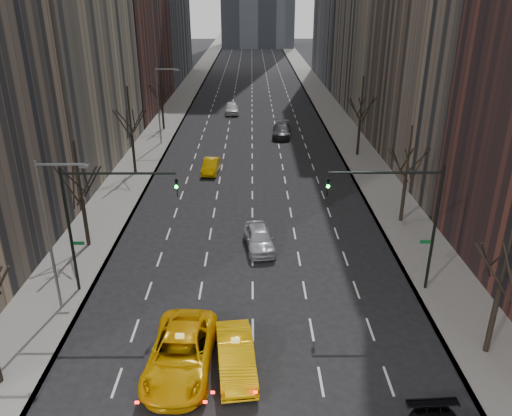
{
  "coord_description": "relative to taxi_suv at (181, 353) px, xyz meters",
  "views": [
    {
      "loc": [
        -0.01,
        -14.57,
        17.07
      ],
      "look_at": [
        0.25,
        16.87,
        3.5
      ],
      "focal_mm": 35.0,
      "sensor_mm": 36.0,
      "label": 1
    }
  ],
  "objects": [
    {
      "name": "streetlight_far",
      "position": [
        -7.32,
        40.03,
        4.7
      ],
      "size": [
        2.83,
        0.22,
        9.0
      ],
      "color": "slate",
      "rests_on": "ground"
    },
    {
      "name": "far_car_white",
      "position": [
        0.41,
        56.79,
        -0.07
      ],
      "size": [
        2.21,
        5.08,
        1.7
      ],
      "primitive_type": "imported",
      "rotation": [
        0.0,
        0.0,
        0.04
      ],
      "color": "silver",
      "rests_on": "ground"
    },
    {
      "name": "tree_lw_c",
      "position": [
        -8.48,
        29.03,
        3.11
      ],
      "size": [
        3.36,
        3.5,
        8.74
      ],
      "color": "black",
      "rests_on": "ground"
    },
    {
      "name": "tree_rw_a",
      "position": [
        15.52,
        1.03,
        2.95
      ],
      "size": [
        3.36,
        3.5,
        8.28
      ],
      "color": "black",
      "rests_on": "ground"
    },
    {
      "name": "sidewalk_right",
      "position": [
        15.77,
        65.03,
        -0.85
      ],
      "size": [
        4.5,
        320.0,
        0.15
      ],
      "primitive_type": "cube",
      "color": "slate",
      "rests_on": "ground"
    },
    {
      "name": "traffic_mast_right",
      "position": [
        12.62,
        7.03,
        4.56
      ],
      "size": [
        6.69,
        0.39,
        8.0
      ],
      "color": "black",
      "rests_on": "ground"
    },
    {
      "name": "tree_lw_d",
      "position": [
        -8.48,
        47.03,
        2.64
      ],
      "size": [
        3.36,
        3.5,
        7.36
      ],
      "color": "black",
      "rests_on": "ground"
    },
    {
      "name": "taxi_sedan",
      "position": [
        2.68,
        -0.08,
        -0.1
      ],
      "size": [
        2.29,
        5.13,
        1.64
      ],
      "primitive_type": "imported",
      "rotation": [
        0.0,
        0.0,
        0.11
      ],
      "color": "#FFB405",
      "rests_on": "ground"
    },
    {
      "name": "tree_lw_b",
      "position": [
        -8.48,
        13.03,
        2.8
      ],
      "size": [
        3.36,
        3.5,
        7.82
      ],
      "color": "black",
      "rests_on": "ground"
    },
    {
      "name": "far_suv_grey",
      "position": [
        7.31,
        43.33,
        -0.1
      ],
      "size": [
        2.75,
        5.83,
        1.65
      ],
      "primitive_type": "imported",
      "rotation": [
        0.0,
        0.0,
        -0.08
      ],
      "color": "#2D2D32",
      "rests_on": "ground"
    },
    {
      "name": "tree_rw_b",
      "position": [
        15.52,
        17.03,
        2.8
      ],
      "size": [
        3.36,
        3.5,
        7.82
      ],
      "color": "black",
      "rests_on": "ground"
    },
    {
      "name": "streetlight_near",
      "position": [
        -7.32,
        5.03,
        4.7
      ],
      "size": [
        2.83,
        0.22,
        9.0
      ],
      "color": "slate",
      "rests_on": "ground"
    },
    {
      "name": "tree_rw_c",
      "position": [
        15.52,
        35.03,
        3.11
      ],
      "size": [
        3.36,
        3.5,
        8.74
      ],
      "color": "black",
      "rests_on": "ground"
    },
    {
      "name": "taxi_suv",
      "position": [
        0.0,
        0.0,
        0.0
      ],
      "size": [
        3.35,
        6.77,
        1.85
      ],
      "primitive_type": "imported",
      "rotation": [
        0.0,
        0.0,
        -0.04
      ],
      "color": "#F0AA05",
      "rests_on": "ground"
    },
    {
      "name": "silver_sedan_ahead",
      "position": [
        3.99,
        12.65,
        -0.12
      ],
      "size": [
        2.51,
        4.93,
        1.61
      ],
      "primitive_type": "imported",
      "rotation": [
        0.0,
        0.0,
        0.13
      ],
      "color": "#ACAFB5",
      "rests_on": "ground"
    },
    {
      "name": "sidewalk_left",
      "position": [
        -8.73,
        65.03,
        -0.85
      ],
      "size": [
        4.5,
        320.0,
        0.15
      ],
      "primitive_type": "cube",
      "color": "slate",
      "rests_on": "ground"
    },
    {
      "name": "far_taxi",
      "position": [
        -0.74,
        29.35,
        -0.21
      ],
      "size": [
        1.79,
        4.4,
        1.42
      ],
      "primitive_type": "imported",
      "rotation": [
        0.0,
        0.0,
        -0.07
      ],
      "color": "#F6B505",
      "rests_on": "ground"
    },
    {
      "name": "traffic_mast_left",
      "position": [
        -5.59,
        7.03,
        4.56
      ],
      "size": [
        6.69,
        0.39,
        8.0
      ],
      "color": "black",
      "rests_on": "ground"
    }
  ]
}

